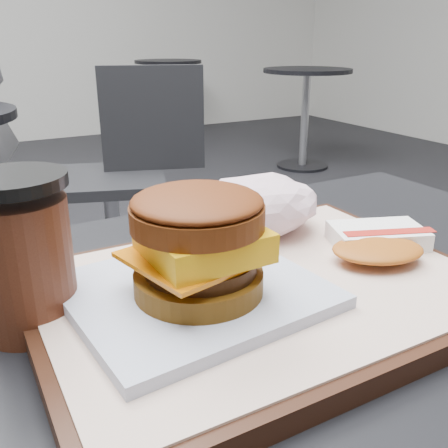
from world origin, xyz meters
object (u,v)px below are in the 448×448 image
(hash_brown, at_px, (378,242))
(breakfast_sandwich, at_px, (197,255))
(neighbor_chair, at_px, (125,165))
(coffee_cup, at_px, (23,258))
(crumpled_wrapper, at_px, (259,205))
(serving_tray, at_px, (261,291))

(hash_brown, bearing_deg, breakfast_sandwich, -179.68)
(breakfast_sandwich, height_order, neighbor_chair, breakfast_sandwich)
(hash_brown, bearing_deg, neighbor_chair, 81.06)
(hash_brown, distance_m, coffee_cup, 0.32)
(neighbor_chair, bearing_deg, crumpled_wrapper, -102.30)
(serving_tray, xyz_separation_m, coffee_cup, (-0.18, 0.06, 0.05))
(serving_tray, distance_m, coffee_cup, 0.19)
(serving_tray, bearing_deg, neighbor_chair, 76.31)
(hash_brown, distance_m, neighbor_chair, 1.57)
(serving_tray, bearing_deg, coffee_cup, 162.81)
(crumpled_wrapper, bearing_deg, hash_brown, -55.03)
(serving_tray, relative_size, coffee_cup, 3.06)
(hash_brown, distance_m, crumpled_wrapper, 0.13)
(coffee_cup, distance_m, neighbor_chair, 1.60)
(neighbor_chair, bearing_deg, breakfast_sandwich, -105.83)
(breakfast_sandwich, height_order, coffee_cup, coffee_cup)
(crumpled_wrapper, height_order, neighbor_chair, neighbor_chair)
(breakfast_sandwich, distance_m, hash_brown, 0.20)
(crumpled_wrapper, xyz_separation_m, coffee_cup, (-0.24, -0.04, 0.01))
(serving_tray, distance_m, neighbor_chair, 1.59)
(coffee_cup, xyz_separation_m, neighbor_chair, (0.55, 1.47, -0.32))
(coffee_cup, relative_size, neighbor_chair, 0.14)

